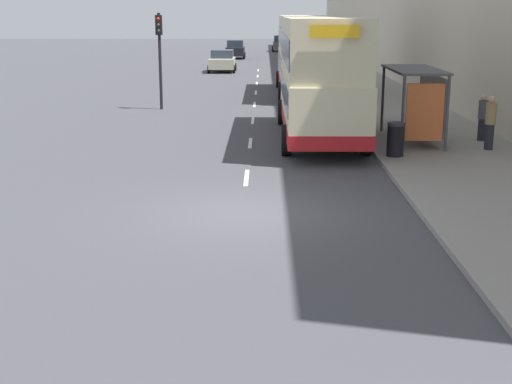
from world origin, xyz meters
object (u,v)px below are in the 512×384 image
Objects in this scene: double_decker_bus_ahead at (303,53)px; traffic_light_far_kerb at (159,45)px; double_decker_bus_near at (320,76)px; pedestrian_at_shelter at (483,117)px; car_0 at (222,61)px; car_1 at (235,49)px; bus_shelter at (420,91)px; car_2 at (280,43)px; pedestrian_1 at (490,122)px; litter_bin at (395,139)px.

traffic_light_far_kerb reaches higher than double_decker_bus_ahead.
double_decker_bus_near reaches higher than pedestrian_at_shelter.
car_1 is at bearing -91.21° from car_0.
car_1 reaches higher than car_0.
car_2 is at bearing 93.19° from bus_shelter.
pedestrian_1 is at bearing -27.60° from double_decker_bus_near.
double_decker_bus_ahead is (-3.14, 15.98, 0.41)m from bus_shelter.
car_1 is (-4.89, 46.33, -1.40)m from double_decker_bus_near.
double_decker_bus_near is 30.45m from car_0.
pedestrian_1 is at bearing -33.46° from bus_shelter.
bus_shelter reaches higher than pedestrian_1.
car_1 is at bearing 96.03° from double_decker_bus_near.
pedestrian_1 reaches higher than litter_bin.
bus_shelter is at bearing -23.67° from double_decker_bus_near.
double_decker_bus_ahead is at bearing 106.58° from pedestrian_1.
litter_bin is at bearing -62.04° from double_decker_bus_near.
car_0 is 34.65m from litter_bin.
double_decker_bus_ahead is 9.59m from traffic_light_far_kerb.
car_1 is at bearing 102.44° from pedestrian_at_shelter.
car_0 is at bearing 85.73° from traffic_light_far_kerb.
bus_shelter reaches higher than litter_bin.
double_decker_bus_near is 2.26× the size of car_2.
pedestrian_1 reaches higher than car_1.
double_decker_bus_ahead reaches higher than car_0.
traffic_light_far_kerb is at bearing 130.50° from double_decker_bus_near.
double_decker_bus_near is at bearing -90.63° from double_decker_bus_ahead.
pedestrian_at_shelter is (10.46, -47.43, 0.08)m from car_1.
double_decker_bus_ahead is 2.39× the size of traffic_light_far_kerb.
car_1 is 3.69× the size of litter_bin.
litter_bin is (-1.22, -2.46, -1.21)m from bus_shelter.
litter_bin is (2.08, -3.91, -1.61)m from double_decker_bus_near.
double_decker_bus_near is at bearing 117.96° from litter_bin.
bus_shelter is 0.94× the size of traffic_light_far_kerb.
pedestrian_1 is 0.39× the size of traffic_light_far_kerb.
litter_bin is at bearing -88.03° from car_2.
litter_bin is (7.31, -33.86, -0.16)m from car_0.
double_decker_bus_near is 14.54m from double_decker_bus_ahead.
car_1 is 48.57m from pedestrian_at_shelter.
car_0 is at bearing 109.29° from double_decker_bus_ahead.
double_decker_bus_ahead is at bearing -89.65° from car_2.
car_0 is at bearing 99.92° from double_decker_bus_near.
car_0 is at bearing 105.21° from bus_shelter.
car_2 is 1.01× the size of traffic_light_far_kerb.
pedestrian_at_shelter is 1.70m from pedestrian_1.
pedestrian_1 is (5.16, -17.31, -1.26)m from double_decker_bus_ahead.
pedestrian_at_shelter is at bearing -11.18° from double_decker_bus_near.
car_1 is at bearing 99.73° from bus_shelter.
bus_shelter is at bearing -78.89° from double_decker_bus_ahead.
double_decker_bus_near is at bearing 168.82° from pedestrian_at_shelter.
car_0 is 32.88m from pedestrian_at_shelter.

